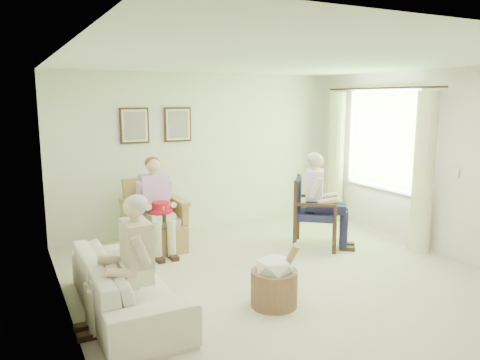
% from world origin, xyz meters
% --- Properties ---
extents(floor, '(5.50, 5.50, 0.00)m').
position_xyz_m(floor, '(0.00, 0.00, 0.00)').
color(floor, '#C2B19C').
rests_on(floor, ground).
extents(back_wall, '(5.00, 0.04, 2.60)m').
position_xyz_m(back_wall, '(0.00, 2.75, 1.30)').
color(back_wall, silver).
rests_on(back_wall, ground).
extents(left_wall, '(0.04, 5.50, 2.60)m').
position_xyz_m(left_wall, '(-2.50, 0.00, 1.30)').
color(left_wall, silver).
rests_on(left_wall, ground).
extents(right_wall, '(0.04, 5.50, 2.60)m').
position_xyz_m(right_wall, '(2.50, 0.00, 1.30)').
color(right_wall, silver).
rests_on(right_wall, ground).
extents(ceiling, '(5.00, 5.50, 0.02)m').
position_xyz_m(ceiling, '(0.00, 0.00, 2.60)').
color(ceiling, white).
rests_on(ceiling, back_wall).
extents(window, '(0.13, 2.50, 1.63)m').
position_xyz_m(window, '(2.46, 1.20, 1.58)').
color(window, '#2D6B23').
rests_on(window, right_wall).
extents(curtain_left, '(0.34, 0.34, 2.30)m').
position_xyz_m(curtain_left, '(2.33, 0.22, 1.15)').
color(curtain_left, beige).
rests_on(curtain_left, ground).
extents(curtain_right, '(0.34, 0.34, 2.30)m').
position_xyz_m(curtain_right, '(2.33, 2.18, 1.15)').
color(curtain_right, beige).
rests_on(curtain_right, ground).
extents(framed_print_left, '(0.45, 0.05, 0.55)m').
position_xyz_m(framed_print_left, '(-1.15, 2.71, 1.78)').
color(framed_print_left, '#382114').
rests_on(framed_print_left, back_wall).
extents(framed_print_right, '(0.45, 0.05, 0.55)m').
position_xyz_m(framed_print_right, '(-0.45, 2.71, 1.78)').
color(framed_print_right, '#382114').
rests_on(framed_print_right, back_wall).
extents(wicker_armchair, '(0.81, 0.80, 1.03)m').
position_xyz_m(wicker_armchair, '(-1.10, 2.03, 0.33)').
color(wicker_armchair, '#AF8052').
rests_on(wicker_armchair, ground).
extents(wood_armchair, '(0.66, 0.62, 1.02)m').
position_xyz_m(wood_armchair, '(1.09, 1.15, 0.56)').
color(wood_armchair, black).
rests_on(wood_armchair, ground).
extents(sofa, '(2.09, 0.82, 0.61)m').
position_xyz_m(sofa, '(-1.95, 0.17, 0.31)').
color(sofa, beige).
rests_on(sofa, ground).
extents(person_wicker, '(0.40, 0.62, 1.35)m').
position_xyz_m(person_wicker, '(-1.10, 1.89, 0.79)').
color(person_wicker, beige).
rests_on(person_wicker, ground).
extents(person_dark, '(0.40, 0.63, 1.39)m').
position_xyz_m(person_dark, '(1.09, 0.99, 0.82)').
color(person_dark, '#1B1937').
rests_on(person_dark, ground).
extents(person_sofa, '(0.42, 0.62, 1.27)m').
position_xyz_m(person_sofa, '(-1.95, -0.18, 0.72)').
color(person_sofa, beige).
rests_on(person_sofa, ground).
extents(red_hat, '(0.32, 0.32, 0.14)m').
position_xyz_m(red_hat, '(-1.10, 1.68, 0.70)').
color(red_hat, red).
rests_on(red_hat, person_wicker).
extents(hatbox, '(0.59, 0.59, 0.74)m').
position_xyz_m(hatbox, '(-0.51, -0.40, 0.29)').
color(hatbox, tan).
rests_on(hatbox, ground).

